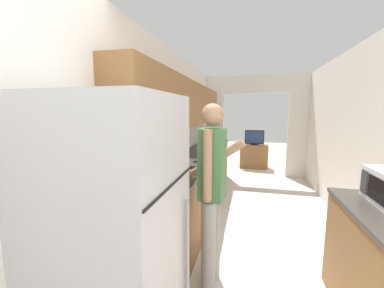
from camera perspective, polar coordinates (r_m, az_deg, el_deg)
The scene contains 8 objects.
wall_left at distance 3.28m, azimuth -5.26°, elevation 4.94°, with size 0.38×7.94×2.50m.
wall_far_with_doorway at distance 6.09m, azimuth 14.97°, elevation 5.95°, with size 2.86×0.06×2.50m.
counter_left at distance 4.06m, azimuth 1.60°, elevation -8.67°, with size 0.62×4.22×0.92m.
refrigerator at distance 1.59m, azimuth -18.19°, elevation -21.47°, with size 0.76×0.75×1.73m.
range_oven at distance 3.30m, azimuth -1.38°, elevation -12.61°, with size 0.66×0.77×1.06m.
person at distance 2.17m, azimuth 4.79°, elevation -11.35°, with size 0.55×0.40×1.70m.
tv_cabinet at distance 7.00m, azimuth 14.72°, elevation -2.84°, with size 0.77×0.42×0.67m.
television at distance 6.88m, azimuth 14.88°, elevation 1.50°, with size 0.53×0.16×0.41m.
Camera 1 is at (-0.10, -0.51, 1.64)m, focal length 22.00 mm.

